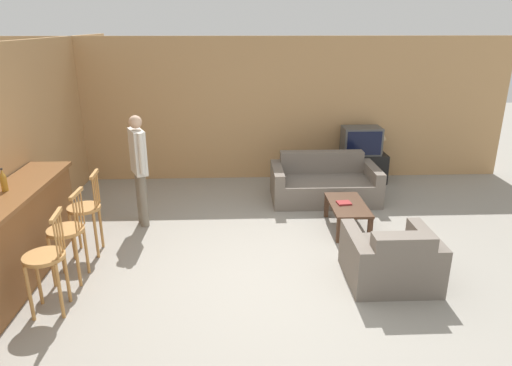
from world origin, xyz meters
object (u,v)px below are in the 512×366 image
object	(u,v)px
bar_chair_far	(86,212)
table_lamp	(380,135)
bar_chair_near	(47,262)
person_by_window	(139,164)
tv	(361,141)
bar_chair_mid	(68,235)
bottle	(4,181)
tv_unit	(359,167)
armchair_near	(391,260)
couch_far	(324,184)
coffee_table	(348,208)
book_on_table	(344,203)

from	to	relation	value
bar_chair_far	table_lamp	xyz separation A→B (m)	(4.52, 2.65, 0.33)
bar_chair_near	person_by_window	distance (m)	2.22
tv	bar_chair_far	bearing A→B (deg)	-147.62
bar_chair_mid	bottle	xyz separation A→B (m)	(-0.67, 0.16, 0.60)
tv_unit	tv	size ratio (longest dim) A/B	1.39
bar_chair_near	person_by_window	size ratio (longest dim) A/B	0.67
armchair_near	tv	xyz separation A→B (m)	(0.55, 3.50, 0.52)
armchair_near	person_by_window	world-z (taller)	person_by_window
bar_chair_near	bar_chair_far	world-z (taller)	same
couch_far	table_lamp	xyz separation A→B (m)	(1.17, 0.89, 0.62)
armchair_near	bar_chair_near	bearing A→B (deg)	-173.49
tv	person_by_window	world-z (taller)	person_by_window
bottle	person_by_window	size ratio (longest dim) A/B	0.16
bar_chair_mid	bottle	world-z (taller)	bottle
couch_far	coffee_table	bearing A→B (deg)	-84.43
bar_chair_mid	bottle	bearing A→B (deg)	166.50
tv	table_lamp	xyz separation A→B (m)	(0.34, 0.00, 0.11)
armchair_near	tv_unit	bearing A→B (deg)	81.13
bar_chair_far	person_by_window	world-z (taller)	person_by_window
bar_chair_far	couch_far	size ratio (longest dim) A/B	0.62
bottle	tv_unit	bearing A→B (deg)	32.96
book_on_table	person_by_window	bearing A→B (deg)	174.48
tv_unit	person_by_window	distance (m)	4.13
bar_chair_near	table_lamp	bearing A→B (deg)	40.90
tv_unit	table_lamp	xyz separation A→B (m)	(0.34, 0.00, 0.62)
couch_far	book_on_table	size ratio (longest dim) A/B	8.33
couch_far	person_by_window	bearing A→B (deg)	-162.43
bar_chair_far	armchair_near	xyz separation A→B (m)	(3.63, -0.85, -0.29)
book_on_table	couch_far	bearing A→B (deg)	92.95
coffee_table	tv	xyz separation A→B (m)	(0.71, 2.07, 0.46)
bar_chair_mid	person_by_window	world-z (taller)	person_by_window
bar_chair_far	tv_unit	bearing A→B (deg)	32.41
coffee_table	tv	world-z (taller)	tv
coffee_table	bottle	size ratio (longest dim) A/B	3.61
bar_chair_mid	table_lamp	distance (m)	5.61
bar_chair_near	tv	size ratio (longest dim) A/B	1.57
bar_chair_near	bottle	xyz separation A→B (m)	(-0.67, 0.77, 0.60)
bar_chair_far	couch_far	xyz separation A→B (m)	(3.36, 1.76, -0.30)
coffee_table	person_by_window	size ratio (longest dim) A/B	0.59
bar_chair_mid	couch_far	world-z (taller)	bar_chair_mid
bar_chair_mid	book_on_table	distance (m)	3.64
armchair_near	table_lamp	world-z (taller)	table_lamp
couch_far	tv	world-z (taller)	tv
bar_chair_mid	bottle	distance (m)	0.92
couch_far	book_on_table	xyz separation A→B (m)	(0.06, -1.18, 0.13)
tv	bottle	xyz separation A→B (m)	(-4.85, -3.14, 0.38)
couch_far	tv_unit	xyz separation A→B (m)	(0.83, 0.89, 0.00)
book_on_table	table_lamp	size ratio (longest dim) A/B	0.43
bar_chair_near	bottle	distance (m)	1.19
bar_chair_mid	bar_chair_far	distance (m)	0.65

